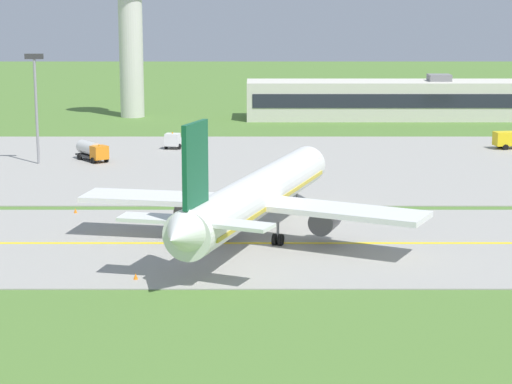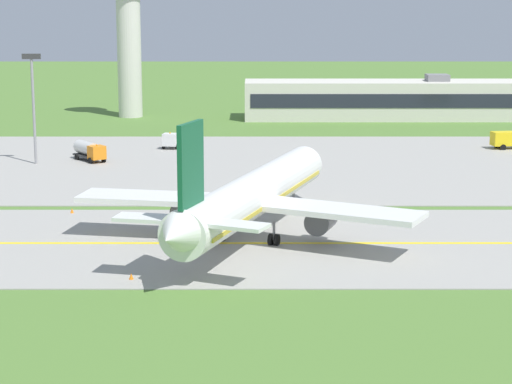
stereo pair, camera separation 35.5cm
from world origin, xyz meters
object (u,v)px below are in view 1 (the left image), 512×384
(apron_light_mast, at_px, (34,95))
(service_truck_baggage, at_px, (512,139))
(service_truck_fuel, at_px, (90,150))
(service_truck_pushback, at_px, (173,141))
(airplane_lead, at_px, (254,196))
(control_tower, at_px, (129,24))

(apron_light_mast, bearing_deg, service_truck_baggage, 11.05)
(service_truck_fuel, height_order, service_truck_pushback, service_truck_fuel)
(airplane_lead, distance_m, service_truck_pushback, 56.03)
(airplane_lead, relative_size, control_tower, 1.36)
(control_tower, xyz_separation_m, apron_light_mast, (-6.09, -52.10, -7.67))
(service_truck_baggage, bearing_deg, apron_light_mast, -168.95)
(service_truck_baggage, bearing_deg, control_tower, 147.33)
(airplane_lead, xyz_separation_m, service_truck_fuel, (-22.29, 43.23, -2.60))
(airplane_lead, height_order, service_truck_baggage, airplane_lead)
(apron_light_mast, bearing_deg, service_truck_fuel, 19.10)
(service_truck_fuel, distance_m, control_tower, 52.10)
(control_tower, height_order, apron_light_mast, control_tower)
(service_truck_baggage, relative_size, control_tower, 0.22)
(service_truck_baggage, xyz_separation_m, control_tower, (-60.87, 39.03, 15.46))
(service_truck_baggage, relative_size, apron_light_mast, 0.42)
(control_tower, bearing_deg, service_truck_baggage, -32.67)
(airplane_lead, xyz_separation_m, apron_light_mast, (-29.07, 40.88, 5.19))
(service_truck_fuel, relative_size, apron_light_mast, 0.41)
(airplane_lead, xyz_separation_m, control_tower, (-22.99, 92.98, 12.87))
(service_truck_baggage, bearing_deg, airplane_lead, -125.07)
(service_truck_pushback, xyz_separation_m, control_tower, (-11.00, 38.32, 15.81))
(service_truck_fuel, bearing_deg, service_truck_pushback, 47.99)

